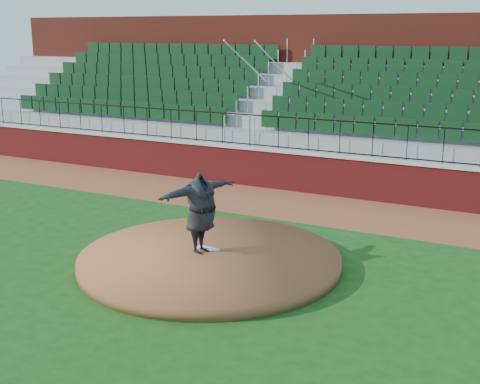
% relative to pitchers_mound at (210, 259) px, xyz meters
% --- Properties ---
extents(ground, '(90.00, 90.00, 0.00)m').
position_rel_pitchers_mound_xyz_m(ground, '(-0.02, -0.06, -0.12)').
color(ground, '#144313').
rests_on(ground, ground).
extents(warning_track, '(34.00, 3.20, 0.01)m').
position_rel_pitchers_mound_xyz_m(warning_track, '(-0.02, 5.34, -0.12)').
color(warning_track, brown).
rests_on(warning_track, ground).
extents(field_wall, '(34.00, 0.35, 1.20)m').
position_rel_pitchers_mound_xyz_m(field_wall, '(-0.02, 6.94, 0.47)').
color(field_wall, maroon).
rests_on(field_wall, ground).
extents(wall_cap, '(34.00, 0.45, 0.10)m').
position_rel_pitchers_mound_xyz_m(wall_cap, '(-0.02, 6.94, 1.12)').
color(wall_cap, '#B7B7B7').
rests_on(wall_cap, field_wall).
extents(wall_railing, '(34.00, 0.05, 1.00)m').
position_rel_pitchers_mound_xyz_m(wall_railing, '(-0.02, 6.94, 1.67)').
color(wall_railing, black).
rests_on(wall_railing, wall_cap).
extents(seating_stands, '(34.00, 5.10, 4.60)m').
position_rel_pitchers_mound_xyz_m(seating_stands, '(-0.02, 9.67, 2.18)').
color(seating_stands, gray).
rests_on(seating_stands, ground).
extents(concourse_wall, '(34.00, 0.50, 5.50)m').
position_rel_pitchers_mound_xyz_m(concourse_wall, '(-0.02, 12.47, 2.62)').
color(concourse_wall, maroon).
rests_on(concourse_wall, ground).
extents(pitchers_mound, '(5.63, 5.63, 0.25)m').
position_rel_pitchers_mound_xyz_m(pitchers_mound, '(0.00, 0.00, 0.00)').
color(pitchers_mound, brown).
rests_on(pitchers_mound, ground).
extents(pitching_rubber, '(0.54, 0.17, 0.04)m').
position_rel_pitchers_mound_xyz_m(pitching_rubber, '(-0.19, 0.26, 0.14)').
color(pitching_rubber, white).
rests_on(pitching_rubber, pitchers_mound).
extents(pitcher, '(1.12, 2.25, 1.77)m').
position_rel_pitchers_mound_xyz_m(pitcher, '(-0.22, 0.03, 1.01)').
color(pitcher, black).
rests_on(pitcher, pitchers_mound).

